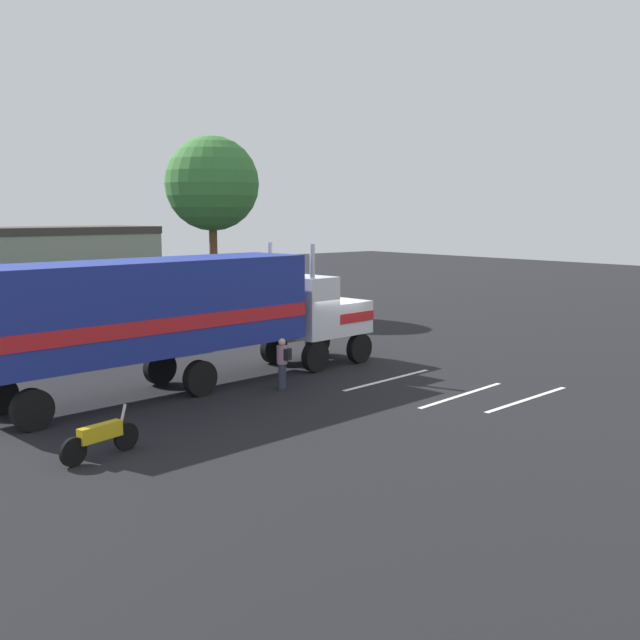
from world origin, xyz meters
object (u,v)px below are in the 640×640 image
at_px(person_bystander, 283,361).
at_px(motorcycle, 101,437).
at_px(semi_truck, 181,310).
at_px(tree_center, 212,184).

relative_size(person_bystander, motorcycle, 0.79).
xyz_separation_m(semi_truck, tree_center, (10.40, 14.76, 4.58)).
height_order(motorcycle, tree_center, tree_center).
relative_size(person_bystander, tree_center, 0.17).
bearing_deg(person_bystander, tree_center, 64.68).
distance_m(semi_truck, person_bystander, 3.58).
xyz_separation_m(person_bystander, tree_center, (7.95, 16.79, 6.21)).
bearing_deg(motorcycle, tree_center, 52.11).
height_order(person_bystander, tree_center, tree_center).
height_order(semi_truck, tree_center, tree_center).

